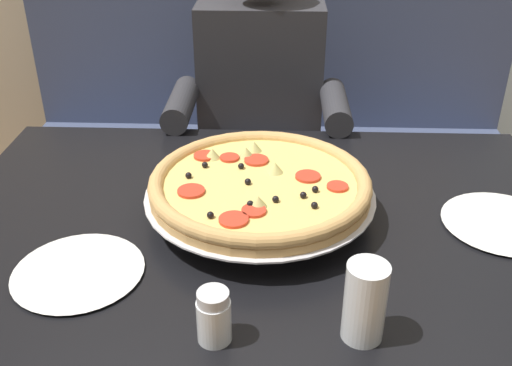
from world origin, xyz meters
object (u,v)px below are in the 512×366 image
at_px(pizza, 261,185).
at_px(plate_near_right, 503,221).
at_px(shaker_parmesan, 214,320).
at_px(plate_near_left, 78,269).
at_px(drinking_glass, 364,306).
at_px(diner_main, 259,109).
at_px(booth_bench, 268,158).
at_px(dining_table, 260,245).

height_order(pizza, plate_near_right, pizza).
distance_m(shaker_parmesan, plate_near_left, 0.32).
relative_size(plate_near_left, drinking_glass, 1.75).
bearing_deg(diner_main, drinking_glass, -78.65).
height_order(booth_bench, plate_near_right, booth_bench).
distance_m(plate_near_left, drinking_glass, 0.54).
distance_m(diner_main, plate_near_right, 0.87).
bearing_deg(pizza, booth_bench, 90.13).
bearing_deg(plate_near_left, shaker_parmesan, -30.16).
distance_m(booth_bench, shaker_parmesan, 1.35).
xyz_separation_m(dining_table, plate_near_right, (0.52, -0.02, 0.09)).
distance_m(booth_bench, plate_near_left, 1.24).
distance_m(dining_table, drinking_glass, 0.43).
height_order(pizza, plate_near_left, pizza).
height_order(booth_bench, drinking_glass, booth_bench).
bearing_deg(dining_table, plate_near_right, -1.89).
relative_size(diner_main, pizza, 2.57).
xyz_separation_m(diner_main, plate_near_left, (-0.31, -0.87, 0.03)).
height_order(dining_table, diner_main, diner_main).
relative_size(booth_bench, pizza, 3.68).
bearing_deg(drinking_glass, dining_table, 116.47).
distance_m(booth_bench, dining_table, 0.96).
bearing_deg(drinking_glass, booth_bench, 97.98).
bearing_deg(plate_near_left, dining_table, 32.91).
distance_m(booth_bench, diner_main, 0.41).
bearing_deg(shaker_parmesan, diner_main, 87.93).
height_order(pizza, drinking_glass, drinking_glass).
relative_size(dining_table, pizza, 2.81).
bearing_deg(plate_near_right, shaker_parmesan, -148.17).
height_order(dining_table, plate_near_right, plate_near_right).
xyz_separation_m(shaker_parmesan, plate_near_right, (0.58, 0.36, -0.03)).
xyz_separation_m(booth_bench, plate_near_left, (-0.34, -1.14, 0.34)).
xyz_separation_m(shaker_parmesan, plate_near_left, (-0.28, 0.16, -0.03)).
relative_size(shaker_parmesan, drinking_glass, 0.68).
distance_m(booth_bench, drinking_glass, 1.36).
bearing_deg(dining_table, booth_bench, 90.00).
height_order(plate_near_right, drinking_glass, drinking_glass).
height_order(booth_bench, pizza, booth_bench).
height_order(booth_bench, dining_table, booth_bench).
bearing_deg(plate_near_right, pizza, 177.96).
distance_m(dining_table, diner_main, 0.66).
relative_size(dining_table, drinking_glass, 9.81).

